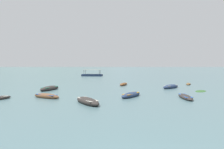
% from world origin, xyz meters
% --- Properties ---
extents(ground_plane, '(6000.00, 6000.00, 0.00)m').
position_xyz_m(ground_plane, '(0.00, 1500.00, 0.00)').
color(ground_plane, slate).
extents(mountain_2, '(1843.96, 1843.96, 501.27)m').
position_xyz_m(mountain_2, '(-506.16, 2409.43, 250.64)').
color(mountain_2, slate).
rests_on(mountain_2, ground).
extents(mountain_3, '(1283.52, 1283.52, 312.74)m').
position_xyz_m(mountain_3, '(401.08, 2494.04, 156.37)').
color(mountain_3, slate).
rests_on(mountain_3, ground).
extents(rowboat_0, '(1.76, 4.32, 0.48)m').
position_xyz_m(rowboat_0, '(8.34, 15.68, 0.15)').
color(rowboat_0, '#2D2826').
rests_on(rowboat_0, ground).
extents(rowboat_1, '(3.40, 3.87, 0.63)m').
position_xyz_m(rowboat_1, '(2.48, 17.29, 0.20)').
color(rowboat_1, navy).
rests_on(rowboat_1, ground).
extents(rowboat_2, '(3.05, 4.28, 0.70)m').
position_xyz_m(rowboat_2, '(-2.45, 13.59, 0.22)').
color(rowboat_2, '#2D2826').
rests_on(rowboat_2, ground).
extents(rowboat_3, '(2.80, 4.52, 0.76)m').
position_xyz_m(rowboat_3, '(-8.54, 24.60, 0.24)').
color(rowboat_3, '#2D2826').
rests_on(rowboat_3, ground).
extents(rowboat_4, '(2.23, 3.07, 0.38)m').
position_xyz_m(rowboat_4, '(16.33, 30.73, 0.12)').
color(rowboat_4, brown).
rests_on(rowboat_4, ground).
extents(rowboat_6, '(3.67, 2.93, 0.63)m').
position_xyz_m(rowboat_6, '(-7.21, 17.28, 0.20)').
color(rowboat_6, brown).
rests_on(rowboat_6, ground).
extents(rowboat_8, '(2.45, 4.15, 0.54)m').
position_xyz_m(rowboat_8, '(3.64, 30.89, 0.17)').
color(rowboat_8, brown).
rests_on(rowboat_8, ground).
extents(rowboat_10, '(4.05, 3.65, 0.74)m').
position_xyz_m(rowboat_10, '(10.58, 25.34, 0.23)').
color(rowboat_10, navy).
rests_on(rowboat_10, ground).
extents(ferry_0, '(7.73, 4.20, 2.54)m').
position_xyz_m(ferry_0, '(-2.78, 64.51, 0.45)').
color(ferry_0, navy).
rests_on(ferry_0, ground).
extents(weed_patch_1, '(2.98, 3.13, 0.14)m').
position_xyz_m(weed_patch_1, '(13.33, 21.20, 0.00)').
color(weed_patch_1, '#2D5628').
rests_on(weed_patch_1, ground).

